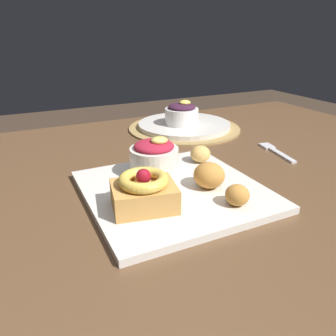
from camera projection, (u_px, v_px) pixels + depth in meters
name	position (u px, v px, depth m)	size (l,w,h in m)	color
dining_table	(161.00, 221.00, 0.65)	(1.42, 0.90, 0.73)	brown
woven_placemat	(184.00, 128.00, 0.92)	(0.31, 0.31, 0.01)	#997A47
front_plate	(173.00, 191.00, 0.55)	(0.28, 0.28, 0.01)	silver
cake_slice	(144.00, 192.00, 0.48)	(0.10, 0.09, 0.06)	#C68E47
berry_ramekin	(155.00, 158.00, 0.59)	(0.09, 0.09, 0.07)	silver
fritter_front	(209.00, 175.00, 0.55)	(0.05, 0.05, 0.04)	#BC7F38
fritter_middle	(237.00, 195.00, 0.49)	(0.04, 0.04, 0.03)	#BC7F38
fritter_back	(200.00, 154.00, 0.65)	(0.04, 0.04, 0.03)	tan
back_plate	(184.00, 125.00, 0.92)	(0.26, 0.26, 0.01)	silver
back_ramekin	(182.00, 114.00, 0.89)	(0.09, 0.09, 0.07)	white
fork	(275.00, 151.00, 0.74)	(0.04, 0.13, 0.00)	silver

